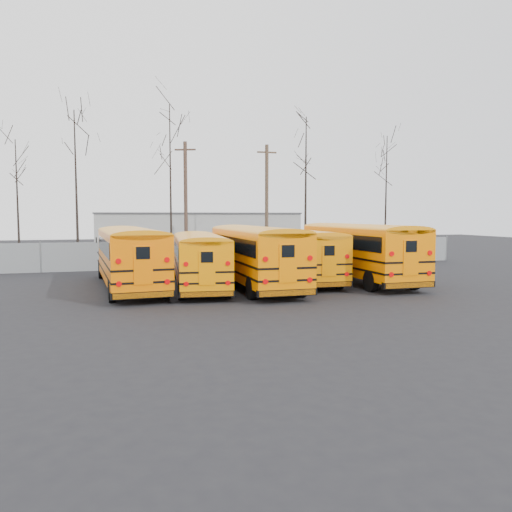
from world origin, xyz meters
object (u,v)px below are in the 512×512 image
object	(u,v)px
bus_d	(299,250)
bus_e	(357,247)
bus_b	(199,256)
utility_pole_left	(186,200)
bus_a	(130,253)
utility_pole_right	(267,200)
bus_c	(254,251)

from	to	relation	value
bus_d	bus_e	size ratio (longest dim) A/B	0.91
bus_b	bus_d	xyz separation A→B (m)	(6.11, 1.35, 0.07)
bus_e	utility_pole_left	bearing A→B (deg)	115.71
bus_a	utility_pole_right	bearing A→B (deg)	48.64
bus_a	bus_b	xyz separation A→B (m)	(3.49, -0.74, -0.19)
bus_e	bus_d	bearing A→B (deg)	161.65
bus_c	bus_b	bearing A→B (deg)	173.03
bus_a	bus_b	distance (m)	3.58
utility_pole_left	utility_pole_right	xyz separation A→B (m)	(7.46, 1.12, 0.10)
utility_pole_right	bus_d	bearing A→B (deg)	-101.52
bus_a	bus_d	distance (m)	9.62
bus_a	utility_pole_right	distance (m)	21.01
utility_pole_right	bus_a	bearing A→B (deg)	-128.18
bus_b	utility_pole_right	distance (m)	19.78
bus_b	bus_a	bearing A→B (deg)	173.85
bus_a	bus_e	xyz separation A→B (m)	(12.81, -0.45, 0.08)
bus_b	bus_e	xyz separation A→B (m)	(9.31, 0.29, 0.27)
bus_d	utility_pole_right	distance (m)	16.48
bus_b	utility_pole_left	size ratio (longest dim) A/B	1.08
bus_a	bus_c	bearing A→B (deg)	-13.56
bus_c	utility_pole_right	size ratio (longest dim) A/B	1.18
bus_c	utility_pole_right	xyz separation A→B (m)	(6.27, 17.55, 3.25)
bus_c	bus_d	world-z (taller)	bus_c
bus_a	bus_c	xyz separation A→B (m)	(6.40, -1.11, 0.03)
bus_a	bus_e	size ratio (longest dim) A/B	0.97
bus_b	bus_e	size ratio (longest dim) A/B	0.88
bus_b	bus_c	distance (m)	2.93
bus_b	utility_pole_right	size ratio (longest dim) A/B	1.06
bus_b	bus_d	bearing A→B (deg)	18.26
bus_c	utility_pole_right	distance (m)	18.91
bus_c	bus_d	xyz separation A→B (m)	(3.21, 1.72, -0.15)
utility_pole_left	bus_e	bearing A→B (deg)	-43.09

